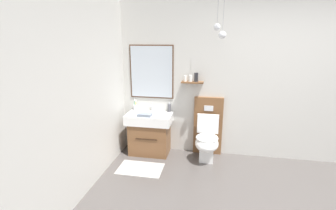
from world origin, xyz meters
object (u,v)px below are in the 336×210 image
Objects in this scene: vanity_sink_left at (150,132)px; folded_hand_towel at (145,115)px; toothbrush_cup at (135,107)px; soap_dispenser at (169,108)px; toilet at (207,136)px.

vanity_sink_left is 3.45× the size of folded_hand_towel.
toothbrush_cup reaches higher than folded_hand_towel.
folded_hand_towel is at bearing -106.11° from vanity_sink_left.
soap_dispenser is at bearing 41.37° from folded_hand_towel.
folded_hand_towel is at bearing -48.92° from toothbrush_cup.
folded_hand_towel is at bearing -138.63° from soap_dispenser.
vanity_sink_left is at bearing -151.30° from soap_dispenser.
toilet is at bearing -0.07° from vanity_sink_left.
toothbrush_cup is 0.92× the size of folded_hand_towel.
soap_dispenser is (-0.67, 0.17, 0.41)m from toilet.
vanity_sink_left is 0.39m from folded_hand_towel.
folded_hand_towel is (0.26, -0.30, -0.03)m from toothbrush_cup.
toothbrush_cup is 1.16× the size of soap_dispenser.
soap_dispenser reaches higher than folded_hand_towel.
soap_dispenser is at bearing 28.70° from vanity_sink_left.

